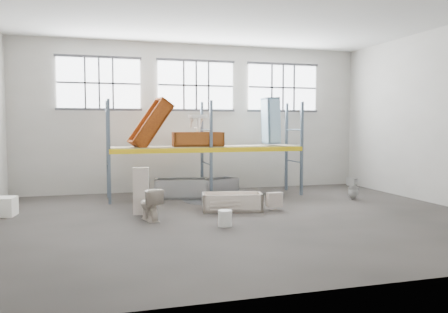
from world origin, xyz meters
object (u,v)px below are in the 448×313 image
object	(u,v)px
rust_tub_flat	(198,139)
blue_tub_upright	(271,121)
steel_tub_right	(215,187)
steel_tub_left	(181,188)
bathtub_beige	(232,202)
cistern_tall	(141,191)
toilet_beige	(150,204)
bucket	(225,218)
toilet_white	(353,188)

from	to	relation	value
rust_tub_flat	blue_tub_upright	size ratio (longest dim) A/B	1.03
steel_tub_right	steel_tub_left	bearing A→B (deg)	-166.42
steel_tub_right	blue_tub_upright	bearing A→B (deg)	-7.17
bathtub_beige	cistern_tall	size ratio (longest dim) A/B	1.32
cistern_tall	steel_tub_right	size ratio (longest dim) A/B	0.83
bathtub_beige	toilet_beige	distance (m)	2.34
blue_tub_upright	rust_tub_flat	bearing A→B (deg)	-177.30
bathtub_beige	bucket	distance (m)	1.89
toilet_white	cistern_tall	bearing A→B (deg)	-109.97
toilet_white	steel_tub_left	bearing A→B (deg)	-134.30
bathtub_beige	rust_tub_flat	size ratio (longest dim) A/B	1.02
toilet_beige	steel_tub_left	size ratio (longest dim) A/B	0.48
cistern_tall	toilet_white	xyz separation A→B (m)	(6.44, 0.56, -0.25)
steel_tub_right	rust_tub_flat	bearing A→B (deg)	-152.24
bathtub_beige	toilet_beige	xyz separation A→B (m)	(-2.24, -0.65, 0.16)
bathtub_beige	steel_tub_right	bearing A→B (deg)	96.01
steel_tub_right	blue_tub_upright	size ratio (longest dim) A/B	0.96
bathtub_beige	steel_tub_right	size ratio (longest dim) A/B	1.09
bucket	rust_tub_flat	bearing A→B (deg)	85.42
bathtub_beige	steel_tub_right	world-z (taller)	steel_tub_right
cistern_tall	toilet_white	size ratio (longest dim) A/B	1.72
toilet_beige	steel_tub_right	distance (m)	4.24
toilet_white	rust_tub_flat	distance (m)	4.98
steel_tub_right	bucket	world-z (taller)	steel_tub_right
toilet_beige	toilet_white	world-z (taller)	toilet_beige
steel_tub_right	bucket	distance (m)	4.62
steel_tub_left	rust_tub_flat	xyz separation A→B (m)	(0.51, -0.06, 1.52)
toilet_beige	steel_tub_left	world-z (taller)	toilet_beige
toilet_beige	steel_tub_right	world-z (taller)	toilet_beige
toilet_beige	bucket	bearing A→B (deg)	130.59
bathtub_beige	toilet_beige	size ratio (longest dim) A/B	2.03
toilet_beige	bathtub_beige	bearing A→B (deg)	-177.43
toilet_beige	steel_tub_left	xyz separation A→B (m)	(1.35, 3.12, -0.09)
bathtub_beige	toilet_beige	world-z (taller)	toilet_beige
toilet_beige	bucket	distance (m)	1.90
toilet_white	bucket	size ratio (longest dim) A/B	1.92
bathtub_beige	toilet_white	world-z (taller)	toilet_white
bathtub_beige	toilet_beige	bearing A→B (deg)	-152.02
steel_tub_right	bucket	bearing A→B (deg)	-102.37
steel_tub_right	blue_tub_upright	world-z (taller)	blue_tub_upright
bathtub_beige	toilet_white	bearing A→B (deg)	21.89
bathtub_beige	rust_tub_flat	xyz separation A→B (m)	(-0.37, 2.41, 1.59)
bathtub_beige	steel_tub_left	world-z (taller)	steel_tub_left
toilet_white	steel_tub_left	world-z (taller)	toilet_white
toilet_white	blue_tub_upright	distance (m)	3.37
cistern_tall	steel_tub_left	size ratio (longest dim) A/B	0.74
rust_tub_flat	bathtub_beige	bearing A→B (deg)	-81.15
cistern_tall	steel_tub_right	bearing A→B (deg)	54.35
steel_tub_left	bucket	xyz separation A→B (m)	(0.18, -4.23, -0.12)
toilet_white	toilet_beige	bearing A→B (deg)	-102.65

